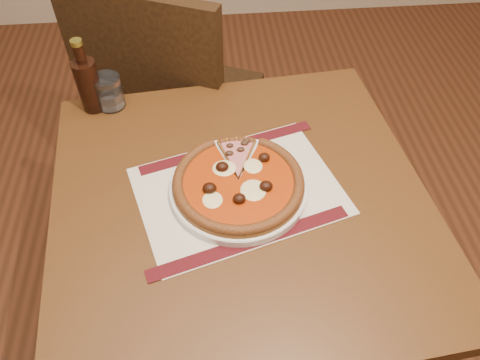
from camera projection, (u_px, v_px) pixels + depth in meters
name	position (u px, v px, depth m)	size (l,w,h in m)	color
table	(241.00, 224.00, 1.08)	(0.87, 0.87, 0.75)	#563514
chair_far	(169.00, 99.00, 1.53)	(0.61, 0.61, 0.97)	black
placemat	(238.00, 191.00, 1.01)	(0.42, 0.30, 0.00)	beige
plate	(238.00, 188.00, 1.01)	(0.30, 0.30, 0.02)	white
pizza	(238.00, 182.00, 0.99)	(0.28, 0.28, 0.04)	#915923
ham_slice	(239.00, 157.00, 1.04)	(0.09, 0.13, 0.02)	#915923
water_glass	(109.00, 92.00, 1.17)	(0.07, 0.07, 0.09)	white
bottle	(88.00, 83.00, 1.14)	(0.06, 0.06, 0.19)	#33170C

